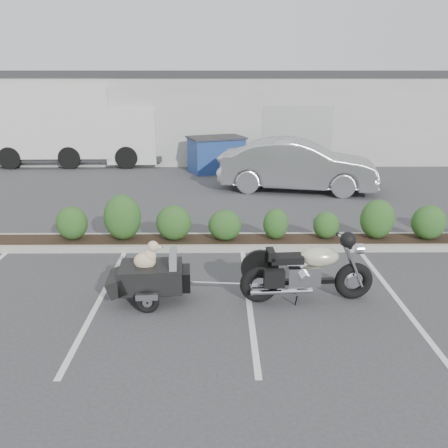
{
  "coord_description": "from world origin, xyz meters",
  "views": [
    {
      "loc": [
        0.69,
        -8.39,
        3.93
      ],
      "look_at": [
        0.77,
        1.52,
        0.75
      ],
      "focal_mm": 38.0,
      "sensor_mm": 36.0,
      "label": 1
    }
  ],
  "objects_px": {
    "dumpster": "(216,154)",
    "delivery_truck": "(79,128)",
    "motorcycle": "(307,272)",
    "pet_trailer": "(150,276)",
    "sedan": "(298,165)"
  },
  "relations": [
    {
      "from": "motorcycle",
      "to": "pet_trailer",
      "type": "relative_size",
      "value": 1.25
    },
    {
      "from": "pet_trailer",
      "to": "delivery_truck",
      "type": "relative_size",
      "value": 0.26
    },
    {
      "from": "motorcycle",
      "to": "sedan",
      "type": "relative_size",
      "value": 0.45
    },
    {
      "from": "pet_trailer",
      "to": "sedan",
      "type": "xyz_separation_m",
      "value": [
        3.92,
        8.36,
        0.39
      ]
    },
    {
      "from": "dumpster",
      "to": "delivery_truck",
      "type": "bearing_deg",
      "value": 142.84
    },
    {
      "from": "pet_trailer",
      "to": "delivery_truck",
      "type": "height_order",
      "value": "delivery_truck"
    },
    {
      "from": "pet_trailer",
      "to": "sedan",
      "type": "bearing_deg",
      "value": 60.91
    },
    {
      "from": "sedan",
      "to": "motorcycle",
      "type": "bearing_deg",
      "value": -176.33
    },
    {
      "from": "motorcycle",
      "to": "sedan",
      "type": "xyz_separation_m",
      "value": [
        1.13,
        8.38,
        0.33
      ]
    },
    {
      "from": "delivery_truck",
      "to": "pet_trailer",
      "type": "bearing_deg",
      "value": -70.57
    },
    {
      "from": "dumpster",
      "to": "delivery_truck",
      "type": "distance_m",
      "value": 6.4
    },
    {
      "from": "pet_trailer",
      "to": "dumpster",
      "type": "bearing_deg",
      "value": 80.7
    },
    {
      "from": "pet_trailer",
      "to": "motorcycle",
      "type": "bearing_deg",
      "value": -4.42
    },
    {
      "from": "pet_trailer",
      "to": "dumpster",
      "type": "xyz_separation_m",
      "value": [
        1.09,
        11.65,
        0.24
      ]
    },
    {
      "from": "motorcycle",
      "to": "pet_trailer",
      "type": "xyz_separation_m",
      "value": [
        -2.79,
        0.02,
        -0.07
      ]
    }
  ]
}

